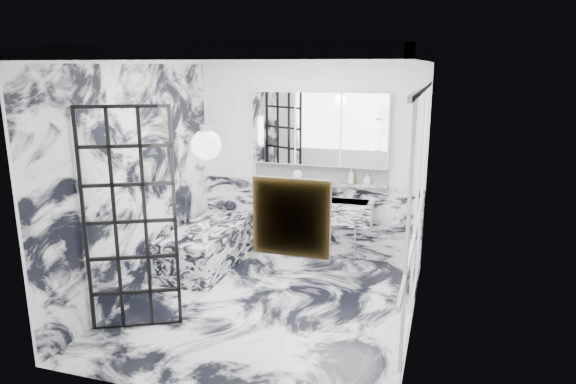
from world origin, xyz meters
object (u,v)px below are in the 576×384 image
(mirror_cabinet, at_px, (319,129))
(bathtub, at_px, (208,246))
(trough_sink, at_px, (315,209))
(crittall_door, at_px, (130,222))

(mirror_cabinet, relative_size, bathtub, 1.15)
(trough_sink, xyz_separation_m, bathtub, (-1.33, -0.66, -0.45))
(mirror_cabinet, distance_m, bathtub, 2.20)
(crittall_door, bearing_deg, mirror_cabinet, 37.14)
(trough_sink, bearing_deg, bathtub, -153.52)
(mirror_cabinet, bearing_deg, bathtub, -147.94)
(trough_sink, xyz_separation_m, mirror_cabinet, (-0.00, 0.17, 1.09))
(crittall_door, height_order, bathtub, crittall_door)
(crittall_door, distance_m, bathtub, 1.95)
(crittall_door, relative_size, trough_sink, 1.43)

